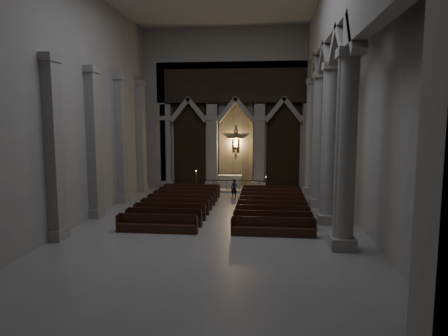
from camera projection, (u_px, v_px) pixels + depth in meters
The scene contains 11 objects.
room at pixel (217, 69), 18.49m from camera, with size 24.00×24.10×12.00m.
sanctuary_wall at pixel (236, 101), 29.99m from camera, with size 14.00×0.77×12.00m.
right_arcade at pixel (333, 66), 19.19m from camera, with size 1.00×24.00×12.00m.
left_pilasters at pixel (109, 143), 23.11m from camera, with size 0.60×13.00×8.03m.
sanctuary_step at pixel (234, 189), 29.88m from camera, with size 8.50×2.60×0.15m, color gray.
altar at pixel (230, 181), 30.29m from camera, with size 1.77×0.71×0.90m.
altar_rail at pixel (233, 184), 28.64m from camera, with size 4.83×0.09×0.95m.
candle_stand_left at pixel (196, 187), 28.67m from camera, with size 0.28×0.28×1.63m.
candle_stand_right at pixel (266, 189), 28.35m from camera, with size 0.21×0.21×1.24m.
pews at pixel (224, 208), 22.68m from camera, with size 9.24×9.09×0.86m.
worshipper at pixel (234, 188), 26.91m from camera, with size 0.46×0.30×1.25m, color black.
Camera 1 is at (2.36, -18.77, 5.31)m, focal length 32.00 mm.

